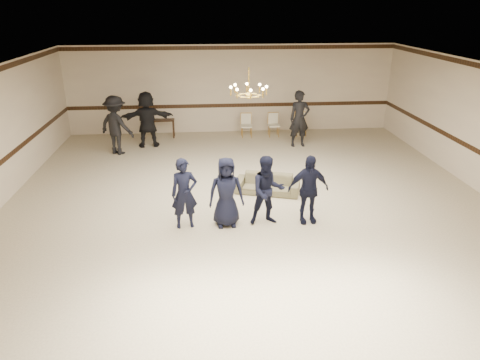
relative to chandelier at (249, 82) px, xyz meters
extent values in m
cube|color=beige|center=(0.00, -1.00, -2.88)|extent=(12.00, 14.00, 0.01)
cube|color=#32231B|center=(0.00, -1.00, 0.33)|extent=(12.00, 14.00, 0.01)
cube|color=beige|center=(0.00, 6.00, -1.27)|extent=(12.00, 0.01, 3.20)
cube|color=#331D0F|center=(0.00, 5.99, -1.88)|extent=(12.00, 0.02, 0.14)
cube|color=#331D0F|center=(0.00, 5.99, 0.21)|extent=(12.00, 0.02, 0.14)
imported|color=black|center=(-1.54, -1.59, -2.09)|extent=(0.63, 0.47, 1.56)
imported|color=black|center=(-0.64, -1.59, -2.09)|extent=(0.79, 0.53, 1.56)
imported|color=black|center=(0.26, -1.59, -2.09)|extent=(0.80, 0.65, 1.56)
imported|color=black|center=(1.16, -1.59, -2.09)|extent=(0.94, 0.44, 1.56)
imported|color=#6F6B4A|center=(0.51, 0.09, -2.64)|extent=(1.75, 1.09, 0.48)
imported|color=black|center=(-3.85, 3.66, -1.93)|extent=(1.41, 1.23, 1.89)
imported|color=black|center=(-2.95, 4.36, -1.93)|extent=(1.80, 0.74, 1.89)
imported|color=black|center=(2.15, 3.96, -1.93)|extent=(0.73, 0.51, 1.89)
cube|color=black|center=(-2.51, 5.39, -2.54)|extent=(0.80, 0.35, 0.67)
camera|label=1|loc=(-1.10, -10.28, 1.72)|focal=32.95mm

